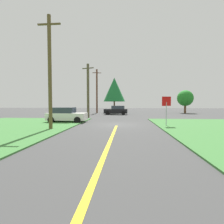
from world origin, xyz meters
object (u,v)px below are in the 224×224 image
object	(u,v)px
utility_pole_mid	(88,90)
pine_tree_center	(114,90)
utility_pole_far	(97,91)
oak_tree_left	(185,98)
utility_pole_near	(50,71)
car_approaching_junction	(116,110)
stop_sign	(166,105)
parked_car_near_building	(66,115)

from	to	relation	value
utility_pole_mid	pine_tree_center	bearing A→B (deg)	77.46
utility_pole_far	oak_tree_left	size ratio (longest dim) A/B	1.91
utility_pole_near	oak_tree_left	distance (m)	31.11
car_approaching_junction	pine_tree_center	size ratio (longest dim) A/B	0.57
stop_sign	parked_car_near_building	world-z (taller)	stop_sign
stop_sign	utility_pole_near	world-z (taller)	utility_pole_near
parked_car_near_building	pine_tree_center	distance (m)	20.64
utility_pole_mid	utility_pole_far	size ratio (longest dim) A/B	0.84
parked_car_near_building	utility_pole_far	distance (m)	19.07
parked_car_near_building	utility_pole_far	world-z (taller)	utility_pole_far
utility_pole_near	utility_pole_mid	bearing A→B (deg)	87.83
utility_pole_mid	utility_pole_far	world-z (taller)	utility_pole_far
car_approaching_junction	oak_tree_left	xyz separation A→B (m)	(14.06, 6.00, 2.31)
stop_sign	utility_pole_far	distance (m)	23.58
parked_car_near_building	utility_pole_far	size ratio (longest dim) A/B	0.46
utility_pole_mid	oak_tree_left	bearing A→B (deg)	36.37
parked_car_near_building	car_approaching_junction	bearing A→B (deg)	72.47
parked_car_near_building	oak_tree_left	xyz separation A→B (m)	(18.82, 19.69, 2.31)
utility_pole_near	pine_tree_center	bearing A→B (deg)	82.35
stop_sign	utility_pole_near	bearing A→B (deg)	4.02
utility_pole_mid	pine_tree_center	world-z (taller)	utility_pole_mid
stop_sign	utility_pole_mid	world-z (taller)	utility_pole_mid
parked_car_near_building	utility_pole_near	bearing A→B (deg)	-82.26
stop_sign	car_approaching_junction	world-z (taller)	stop_sign
stop_sign	parked_car_near_building	size ratio (longest dim) A/B	0.63
car_approaching_junction	utility_pole_far	bearing A→B (deg)	-45.82
utility_pole_near	stop_sign	bearing A→B (deg)	16.56
utility_pole_near	pine_tree_center	world-z (taller)	utility_pole_near
car_approaching_junction	utility_pole_mid	size ratio (longest dim) A/B	0.56
pine_tree_center	utility_pole_mid	bearing A→B (deg)	-102.54
oak_tree_left	utility_pole_far	bearing A→B (deg)	-176.82
car_approaching_junction	utility_pole_far	distance (m)	7.67
car_approaching_junction	utility_pole_near	world-z (taller)	utility_pole_near
utility_pole_mid	pine_tree_center	xyz separation A→B (m)	(2.94, 13.21, 1.06)
utility_pole_far	pine_tree_center	bearing A→B (deg)	17.65
stop_sign	utility_pole_near	size ratio (longest dim) A/B	0.30
pine_tree_center	parked_car_near_building	bearing A→B (deg)	-101.36
parked_car_near_building	car_approaching_junction	distance (m)	14.50
oak_tree_left	pine_tree_center	bearing A→B (deg)	179.54
car_approaching_junction	utility_pole_far	size ratio (longest dim) A/B	0.47
utility_pole_far	oak_tree_left	distance (m)	18.53
utility_pole_mid	oak_tree_left	world-z (taller)	utility_pole_mid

